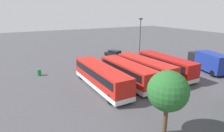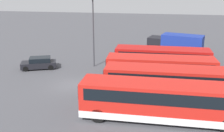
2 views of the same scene
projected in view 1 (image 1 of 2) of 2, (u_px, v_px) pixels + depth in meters
name	position (u px, v px, depth m)	size (l,w,h in m)	color
ground_plane	(108.00, 66.00, 34.86)	(140.00, 140.00, 0.00)	#47474C
bus_single_deck_near_end	(165.00, 65.00, 29.58)	(2.67, 10.64, 2.95)	#B71411
bus_single_deck_second	(145.00, 68.00, 27.95)	(3.05, 10.83, 2.95)	red
bus_single_deck_third	(127.00, 72.00, 26.09)	(2.87, 10.54, 2.95)	red
bus_single_deck_fourth	(101.00, 76.00, 24.57)	(2.72, 12.00, 2.95)	red
box_truck_blue	(208.00, 61.00, 31.40)	(4.48, 7.90, 3.20)	navy
car_hatchback_silver	(114.00, 53.00, 41.73)	(3.15, 4.46, 1.43)	black
lamp_post_tall	(140.00, 37.00, 36.17)	(0.70, 0.30, 8.43)	#38383D
waste_bin_yellow	(39.00, 73.00, 29.64)	(0.60, 0.60, 0.95)	#197F33
tree_midright	(168.00, 91.00, 14.72)	(3.26, 3.26, 5.44)	#4C3823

